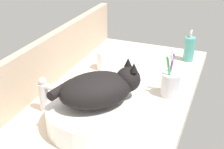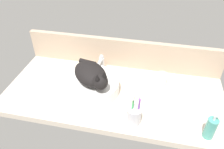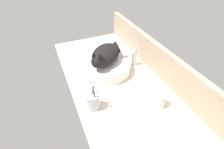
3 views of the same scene
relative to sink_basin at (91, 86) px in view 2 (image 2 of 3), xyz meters
The scene contains 8 objects.
ground_plane 15.32cm from the sink_basin, 10.03° to the left, with size 136.35×61.82×4.00cm, color beige.
backsplash_panel 35.05cm from the sink_basin, 66.35° to the left, with size 136.35×3.60×21.26cm, color tan.
sink_basin is the anchor object (origin of this frame).
cat 10.00cm from the sink_basin, 41.92° to the right, with size 29.68×29.72×14.00cm.
faucet 21.03cm from the sink_basin, 86.75° to the left, with size 3.60×11.85×13.60cm.
soap_dispenser 70.65cm from the sink_basin, 17.07° to the right, with size 5.26×5.26×15.60cm.
toothbrush_cup 35.27cm from the sink_basin, 33.39° to the right, with size 7.60×7.60×18.67cm.
water_glass 45.23cm from the sink_basin, 19.72° to the left, with size 6.97×6.97×8.75cm.
Camera 2 is at (20.70, -100.83, 92.97)cm, focal length 35.00 mm.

